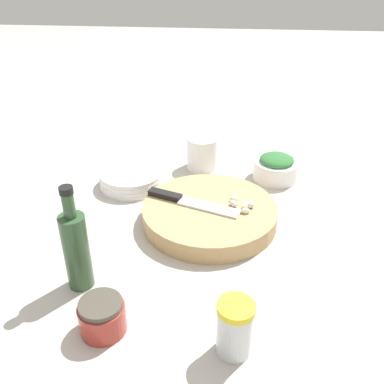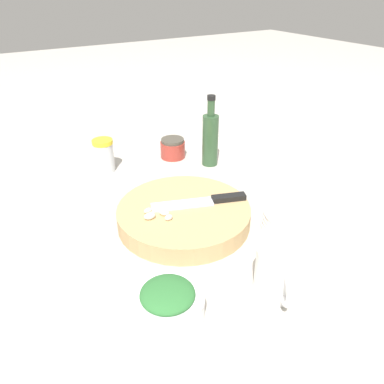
# 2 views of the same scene
# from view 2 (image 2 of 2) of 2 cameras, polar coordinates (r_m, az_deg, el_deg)

# --- Properties ---
(ground_plane) EXTENTS (5.00, 5.00, 0.00)m
(ground_plane) POSITION_cam_2_polar(r_m,az_deg,el_deg) (0.92, 0.21, -2.71)
(ground_plane) COLOR #B2ADA3
(cutting_board) EXTENTS (0.30, 0.30, 0.04)m
(cutting_board) POSITION_cam_2_polar(r_m,az_deg,el_deg) (0.86, -1.25, -3.52)
(cutting_board) COLOR tan
(cutting_board) RESTS_ON ground_plane
(chef_knife) EXTENTS (0.10, 0.22, 0.01)m
(chef_knife) POSITION_cam_2_polar(r_m,az_deg,el_deg) (0.86, 2.01, -1.39)
(chef_knife) COLOR black
(chef_knife) RESTS_ON cutting_board
(garlic_cloves) EXTENTS (0.06, 0.06, 0.02)m
(garlic_cloves) POSITION_cam_2_polar(r_m,az_deg,el_deg) (0.82, -5.56, -3.42)
(garlic_cloves) COLOR #F2E0C7
(garlic_cloves) RESTS_ON cutting_board
(herb_bowl) EXTENTS (0.12, 0.12, 0.07)m
(herb_bowl) POSITION_cam_2_polar(r_m,az_deg,el_deg) (0.64, -3.69, -16.59)
(herb_bowl) COLOR white
(herb_bowl) RESTS_ON ground_plane
(spice_jar) EXTENTS (0.06, 0.06, 0.10)m
(spice_jar) POSITION_cam_2_polar(r_m,az_deg,el_deg) (1.11, -13.26, 5.46)
(spice_jar) COLOR silver
(spice_jar) RESTS_ON ground_plane
(coffee_mug) EXTENTS (0.11, 0.09, 0.09)m
(coffee_mug) POSITION_cam_2_polar(r_m,az_deg,el_deg) (0.69, 13.25, -11.70)
(coffee_mug) COLOR white
(coffee_mug) RESTS_ON ground_plane
(plate_stack) EXTENTS (0.17, 0.17, 0.04)m
(plate_stack) POSITION_cam_2_polar(r_m,az_deg,el_deg) (0.88, 15.96, -4.10)
(plate_stack) COLOR white
(plate_stack) RESTS_ON ground_plane
(honey_jar) EXTENTS (0.08, 0.08, 0.06)m
(honey_jar) POSITION_cam_2_polar(r_m,az_deg,el_deg) (1.18, -2.95, 6.68)
(honey_jar) COLOR #9E3328
(honey_jar) RESTS_ON ground_plane
(oil_bottle) EXTENTS (0.05, 0.05, 0.21)m
(oil_bottle) POSITION_cam_2_polar(r_m,az_deg,el_deg) (1.11, 2.81, 8.21)
(oil_bottle) COLOR #2D4C2D
(oil_bottle) RESTS_ON ground_plane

